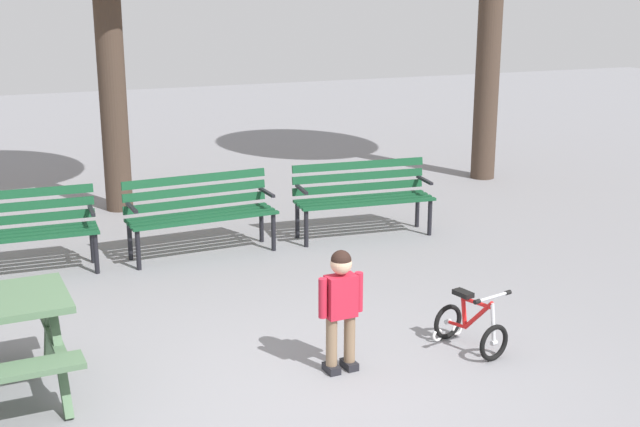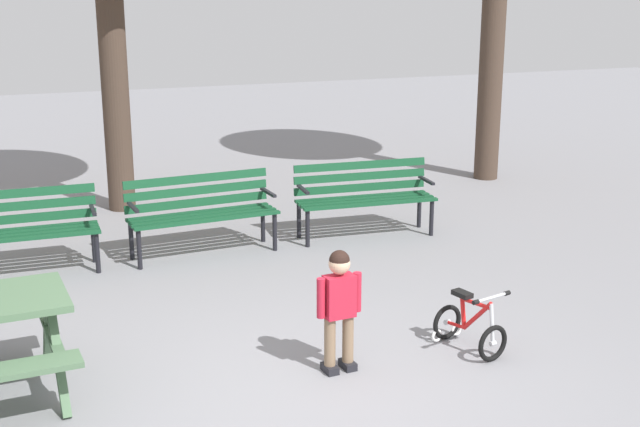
% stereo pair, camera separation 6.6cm
% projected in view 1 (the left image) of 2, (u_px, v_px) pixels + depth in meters
% --- Properties ---
extents(ground, '(36.00, 36.00, 0.00)m').
position_uv_depth(ground, '(310.00, 403.00, 6.07)').
color(ground, gray).
extents(park_bench_far_left, '(1.61, 0.48, 0.85)m').
position_uv_depth(park_bench_far_left, '(15.00, 226.00, 8.57)').
color(park_bench_far_left, '#144728').
rests_on(park_bench_far_left, ground).
extents(park_bench_left, '(1.63, 0.58, 0.85)m').
position_uv_depth(park_bench_left, '(200.00, 208.00, 9.23)').
color(park_bench_left, '#144728').
rests_on(park_bench_left, ground).
extents(park_bench_right, '(1.63, 0.56, 0.85)m').
position_uv_depth(park_bench_right, '(362.00, 192.00, 9.89)').
color(park_bench_right, '#144728').
rests_on(park_bench_right, ground).
extents(child_standing, '(0.37, 0.18, 0.97)m').
position_uv_depth(child_standing, '(341.00, 302.00, 6.43)').
color(child_standing, '#7F664C').
rests_on(child_standing, ground).
extents(kids_bicycle, '(0.47, 0.62, 0.54)m').
position_uv_depth(kids_bicycle, '(470.00, 326.00, 6.91)').
color(kids_bicycle, black).
rests_on(kids_bicycle, ground).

